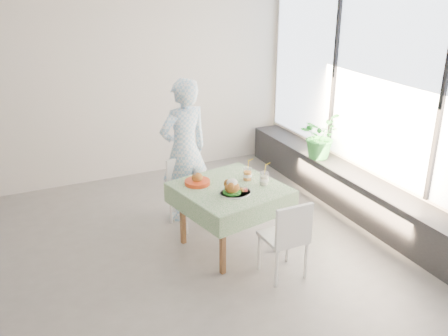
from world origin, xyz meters
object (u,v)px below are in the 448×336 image
cafe_table (230,210)px  juice_cup_orange (247,175)px  chair_far (189,205)px  potted_plant (319,136)px  diner (184,151)px  main_dish (234,189)px  chair_near (283,252)px

cafe_table → juice_cup_orange: bearing=17.5°
chair_far → potted_plant: 2.07m
juice_cup_orange → cafe_table: bearing=-162.5°
juice_cup_orange → diner: bearing=117.3°
chair_far → diner: (0.04, 0.20, 0.63)m
chair_far → diner: size_ratio=0.47×
main_dish → juice_cup_orange: 0.41m
chair_near → main_dish: 0.82m
chair_far → chair_near: size_ratio=0.97×
chair_far → diner: diner is taller
chair_near → potted_plant: size_ratio=1.36×
diner → juice_cup_orange: 0.94m
chair_near → chair_far: bearing=107.9°
diner → juice_cup_orange: diner is taller
potted_plant → juice_cup_orange: bearing=-152.4°
main_dish → juice_cup_orange: (0.30, 0.27, 0.01)m
main_dish → chair_near: bearing=-60.6°
cafe_table → chair_near: chair_near is taller
juice_cup_orange → chair_near: bearing=-90.1°
chair_far → potted_plant: bearing=4.9°
chair_far → chair_near: bearing=-72.1°
juice_cup_orange → potted_plant: (1.53, 0.80, 0.00)m
chair_far → diner: 0.66m
diner → potted_plant: (1.95, -0.03, -0.07)m
cafe_table → juice_cup_orange: 0.44m
chair_far → main_dish: bearing=-79.8°
cafe_table → chair_far: size_ratio=1.48×
juice_cup_orange → potted_plant: potted_plant is taller
chair_near → juice_cup_orange: bearing=89.9°
juice_cup_orange → potted_plant: bearing=27.6°
cafe_table → chair_far: (-0.21, 0.71, -0.21)m
cafe_table → main_dish: bearing=-105.2°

